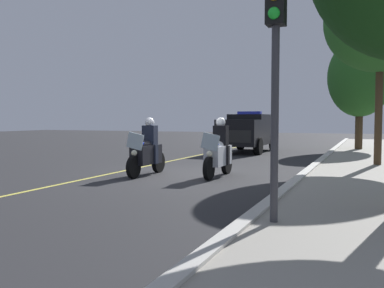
{
  "coord_description": "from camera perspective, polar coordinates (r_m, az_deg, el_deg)",
  "views": [
    {
      "loc": [
        12.22,
        5.13,
        1.68
      ],
      "look_at": [
        -0.25,
        0.0,
        0.9
      ],
      "focal_mm": 40.87,
      "sensor_mm": 36.0,
      "label": 1
    }
  ],
  "objects": [
    {
      "name": "ground_plane",
      "position": [
        13.36,
        -0.41,
        -3.92
      ],
      "size": [
        80.0,
        80.0,
        0.0
      ],
      "primitive_type": "plane",
      "color": "#28282B"
    },
    {
      "name": "curb_strip",
      "position": [
        12.45,
        14.08,
        -4.2
      ],
      "size": [
        48.0,
        0.24,
        0.15
      ],
      "primitive_type": "cube",
      "color": "#B7B5AD",
      "rests_on": "ground"
    },
    {
      "name": "sidewalk_strip",
      "position": [
        12.33,
        22.88,
        -4.55
      ],
      "size": [
        48.0,
        3.6,
        0.1
      ],
      "primitive_type": "cube",
      "color": "gray",
      "rests_on": "ground"
    },
    {
      "name": "lane_stripe_center",
      "position": [
        14.36,
        -8.66,
        -3.43
      ],
      "size": [
        48.0,
        0.12,
        0.01
      ],
      "primitive_type": "cube",
      "color": "#E0D14C",
      "rests_on": "ground"
    },
    {
      "name": "police_motorcycle_lead_left",
      "position": [
        13.04,
        -5.92,
        -1.02
      ],
      "size": [
        2.14,
        0.57,
        1.72
      ],
      "color": "black",
      "rests_on": "ground"
    },
    {
      "name": "police_motorcycle_lead_right",
      "position": [
        12.64,
        3.47,
        -1.15
      ],
      "size": [
        2.14,
        0.57,
        1.72
      ],
      "color": "black",
      "rests_on": "ground"
    },
    {
      "name": "police_suv",
      "position": [
        22.25,
        7.43,
        1.71
      ],
      "size": [
        4.94,
        2.15,
        2.05
      ],
      "color": "black",
      "rests_on": "ground"
    },
    {
      "name": "traffic_light",
      "position": [
        6.84,
        10.84,
        13.59
      ],
      "size": [
        0.38,
        0.28,
        3.85
      ],
      "color": "#38383D",
      "rests_on": "sidewalk_strip"
    },
    {
      "name": "tree_mid_block",
      "position": [
        16.6,
        23.42,
        14.49
      ],
      "size": [
        3.75,
        3.75,
        6.61
      ],
      "color": "#42301E",
      "rests_on": "sidewalk_strip"
    },
    {
      "name": "tree_far_back",
      "position": [
        24.35,
        21.07,
        8.13
      ],
      "size": [
        3.25,
        3.25,
        5.79
      ],
      "color": "#42301E",
      "rests_on": "sidewalk_strip"
    }
  ]
}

